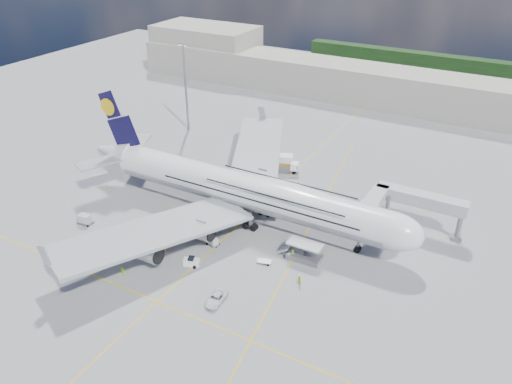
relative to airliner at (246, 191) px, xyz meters
The scene contains 32 objects.
ground 12.13m from the airliner, 91.49° to the right, with size 300.00×300.00×0.00m, color gray.
taxi_line_main 12.13m from the airliner, 91.49° to the right, with size 0.25×220.00×0.01m, color #DDB20B.
taxi_line_cross 30.78m from the airliner, 90.50° to the right, with size 120.00×0.25×0.01m, color #DDB20B.
taxi_line_diag 15.36m from the airliner, ahead, with size 0.25×100.00×0.01m, color #DDB20B.
airliner is the anchor object (origin of this frame).
jet_bridge 31.50m from the airliner, 20.31° to the left, with size 18.80×12.10×8.50m.
cargo_loader 18.87m from the airliner, 23.23° to the right, with size 8.53×3.20×3.67m.
light_mast 53.72m from the airliner, 139.00° to the left, with size 3.00×0.70×25.50m.
terminal 85.00m from the airliner, 90.18° to the left, with size 180.00×16.00×12.00m, color #B2AD9E.
hangar 114.20m from the airliner, 127.98° to the left, with size 40.00×22.00×18.00m, color #B2AD9E.
tree_line 135.97m from the airliner, 73.00° to the left, with size 160.00×6.00×8.00m, color #193814.
dolly_row_a 26.60m from the airliner, 141.57° to the right, with size 3.37×2.01×0.47m.
dolly_row_b 20.14m from the airliner, 132.36° to the right, with size 3.19×2.42×1.80m.
dolly_row_c 26.68m from the airliner, 132.83° to the right, with size 2.86×1.80×1.70m.
dolly_back 34.49m from the airliner, 147.71° to the right, with size 3.57×2.20×2.13m.
dolly_nose_far 17.13m from the airliner, 47.93° to the right, with size 2.99×2.09×0.40m.
dolly_nose_near 13.10m from the airliner, 94.56° to the right, with size 3.03×2.28×1.71m.
baggage_tug 19.97m from the airliner, 92.52° to the right, with size 3.25×2.33×1.85m.
catering_truck_inner 24.58m from the airliner, 96.50° to the left, with size 7.87×4.98×4.37m.
catering_truck_outer 27.72m from the airliner, 109.26° to the left, with size 5.81×2.45×3.41m.
service_van 27.28m from the airliner, 71.22° to the right, with size 2.34×5.07×1.41m, color white.
crew_nose 32.66m from the airliner, ahead, with size 0.55×0.36×1.50m, color #A7DC17.
crew_loader 24.61m from the airliner, 37.24° to the right, with size 0.95×0.74×1.96m, color #AEE818.
crew_wing 21.69m from the airliner, 124.82° to the right, with size 1.11×0.46×1.89m, color #E5FF1A.
crew_van 17.46m from the airliner, 27.72° to the right, with size 0.85×0.56×1.75m, color #A6F81A.
crew_tug 29.83m from the airliner, 109.67° to the right, with size 1.26×0.72×1.95m, color #A7F519.
cone_nose 28.61m from the airliner, 13.75° to the left, with size 0.44×0.44×0.56m.
cone_wing_left_inner 15.08m from the airliner, 107.04° to the left, with size 0.48×0.48×0.62m.
cone_wing_left_outer 30.65m from the airliner, 125.64° to the left, with size 0.49×0.49×0.62m.
cone_wing_right_inner 23.62m from the airliner, 109.28° to the right, with size 0.39×0.39×0.50m.
cone_wing_right_outer 20.25m from the airliner, 113.33° to the right, with size 0.49×0.49×0.63m.
cone_tail 37.32m from the airliner, behind, with size 0.44×0.44×0.56m.
Camera 1 is at (45.71, -67.97, 57.62)m, focal length 35.00 mm.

